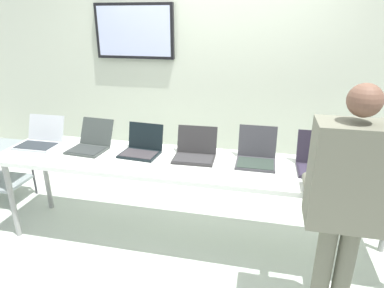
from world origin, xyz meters
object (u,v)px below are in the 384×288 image
laptop_station_0 (41,139)px  laptop_station_2 (142,147)px  laptop_station_3 (195,151)px  workbench (194,168)px  laptop_station_4 (256,155)px  laptop_station_5 (318,162)px  person (347,193)px  laptop_station_1 (91,143)px

laptop_station_0 → laptop_station_2: laptop_station_0 is taller
laptop_station_3 → workbench: bearing=-83.9°
laptop_station_0 → laptop_station_3: bearing=0.6°
laptop_station_4 → laptop_station_5: size_ratio=0.96×
workbench → person: person is taller
laptop_station_5 → person: person is taller
laptop_station_3 → laptop_station_2: bearing=-178.9°
workbench → laptop_station_1: (-0.98, 0.09, 0.11)m
laptop_station_1 → laptop_station_3: 0.97m
laptop_station_5 → person: 0.71m
laptop_station_0 → person: person is taller
laptop_station_1 → laptop_station_5: size_ratio=1.10×
workbench → laptop_station_0: size_ratio=9.43×
laptop_station_1 → laptop_station_0: bearing=-179.3°
laptop_station_1 → laptop_station_2: size_ratio=1.10×
laptop_station_0 → laptop_station_4: bearing=1.0°
laptop_station_2 → laptop_station_0: bearing=-179.6°
laptop_station_0 → person: (2.52, -0.70, 0.11)m
workbench → laptop_station_2: laptop_station_2 is taller
laptop_station_0 → laptop_station_4: laptop_station_4 is taller
laptop_station_3 → laptop_station_0: bearing=-179.4°
laptop_station_5 → laptop_station_2: bearing=179.7°
workbench → laptop_station_1: bearing=174.9°
laptop_station_1 → laptop_station_2: same height
laptop_station_1 → laptop_station_2: (0.49, 0.00, 0.00)m
laptop_station_0 → laptop_station_4: (1.99, 0.03, 0.00)m
laptop_station_1 → laptop_station_4: laptop_station_4 is taller
laptop_station_3 → laptop_station_5: bearing=-1.0°
laptop_station_4 → person: bearing=-53.8°
person → laptop_station_0: bearing=164.5°
laptop_station_3 → laptop_station_5: (0.99, -0.02, 0.01)m
workbench → laptop_station_1: 0.99m
workbench → laptop_station_4: laptop_station_4 is taller
laptop_station_3 → laptop_station_4: laptop_station_4 is taller
laptop_station_5 → person: (0.06, -0.70, 0.11)m
laptop_station_2 → laptop_station_4: (0.99, 0.03, 0.01)m
laptop_station_0 → laptop_station_2: 1.00m
workbench → laptop_station_0: laptop_station_0 is taller
laptop_station_0 → laptop_station_4: size_ratio=1.10×
laptop_station_1 → laptop_station_4: size_ratio=1.15×
workbench → laptop_station_5: laptop_station_5 is taller
laptop_station_2 → person: (1.52, -0.71, 0.12)m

